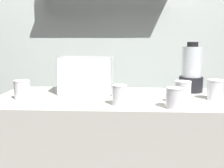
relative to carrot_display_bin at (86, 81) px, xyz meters
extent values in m
cube|color=beige|center=(0.18, -0.13, -0.52)|extent=(1.40, 0.64, 0.90)
cube|color=silver|center=(0.18, 0.64, 0.28)|extent=(2.60, 0.04, 2.50)
cube|color=white|center=(0.01, 0.00, -0.07)|extent=(0.34, 0.22, 0.01)
cube|color=white|center=(0.01, -0.10, 0.04)|extent=(0.34, 0.01, 0.23)
cube|color=white|center=(0.01, 0.11, 0.04)|extent=(0.34, 0.01, 0.23)
cube|color=white|center=(-0.16, 0.00, 0.04)|extent=(0.01, 0.22, 0.23)
cube|color=white|center=(0.17, 0.00, 0.04)|extent=(0.01, 0.22, 0.23)
cone|color=orange|center=(0.01, 0.00, -0.05)|extent=(0.19, 0.08, 0.03)
cone|color=orange|center=(-0.03, 0.00, -0.05)|extent=(0.08, 0.18, 0.03)
cone|color=orange|center=(-0.03, 0.00, -0.05)|extent=(0.16, 0.13, 0.02)
cone|color=orange|center=(0.07, 0.00, -0.05)|extent=(0.03, 0.18, 0.03)
cone|color=orange|center=(-0.06, 0.00, -0.02)|extent=(0.16, 0.12, 0.03)
cone|color=orange|center=(0.05, 0.00, -0.01)|extent=(0.17, 0.11, 0.04)
cone|color=orange|center=(-0.05, -0.01, -0.02)|extent=(0.16, 0.08, 0.03)
cone|color=orange|center=(0.06, 0.01, -0.02)|extent=(0.13, 0.14, 0.03)
cone|color=orange|center=(-0.06, -0.01, 0.01)|extent=(0.05, 0.16, 0.03)
cone|color=orange|center=(0.04, -0.01, 0.02)|extent=(0.13, 0.15, 0.03)
cone|color=orange|center=(-0.06, 0.00, 0.01)|extent=(0.15, 0.05, 0.03)
cone|color=orange|center=(-0.06, 0.00, 0.00)|extent=(0.18, 0.10, 0.03)
cylinder|color=black|center=(0.69, 0.07, -0.02)|extent=(0.16, 0.16, 0.10)
cylinder|color=silver|center=(0.69, 0.07, 0.13)|extent=(0.13, 0.13, 0.20)
cylinder|color=orange|center=(0.69, 0.07, 0.05)|extent=(0.12, 0.12, 0.04)
cylinder|color=black|center=(0.69, 0.07, 0.24)|extent=(0.07, 0.07, 0.03)
cylinder|color=white|center=(-0.34, -0.21, -0.02)|extent=(0.09, 0.09, 0.10)
cylinder|color=red|center=(-0.34, -0.21, -0.03)|extent=(0.08, 0.08, 0.09)
cylinder|color=white|center=(-0.34, -0.21, 0.04)|extent=(0.09, 0.09, 0.01)
cylinder|color=white|center=(0.23, -0.32, -0.02)|extent=(0.08, 0.08, 0.10)
cylinder|color=orange|center=(0.23, -0.32, -0.03)|extent=(0.07, 0.07, 0.08)
cylinder|color=white|center=(0.23, -0.32, 0.03)|extent=(0.08, 0.08, 0.01)
cylinder|color=white|center=(0.50, -0.38, -0.02)|extent=(0.08, 0.08, 0.10)
cylinder|color=orange|center=(0.50, -0.38, -0.04)|extent=(0.07, 0.07, 0.06)
cylinder|color=white|center=(0.50, -0.38, 0.03)|extent=(0.08, 0.08, 0.01)
cylinder|color=white|center=(0.57, -0.28, -0.01)|extent=(0.09, 0.09, 0.12)
cylinder|color=red|center=(0.57, -0.28, -0.03)|extent=(0.08, 0.08, 0.08)
cylinder|color=white|center=(0.57, -0.28, 0.05)|extent=(0.09, 0.09, 0.01)
cylinder|color=white|center=(0.78, -0.17, -0.02)|extent=(0.09, 0.09, 0.11)
cylinder|color=red|center=(0.78, -0.17, -0.04)|extent=(0.08, 0.08, 0.07)
cylinder|color=white|center=(0.78, -0.17, 0.04)|extent=(0.09, 0.09, 0.01)
camera|label=1|loc=(0.26, -1.71, 0.28)|focal=43.06mm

